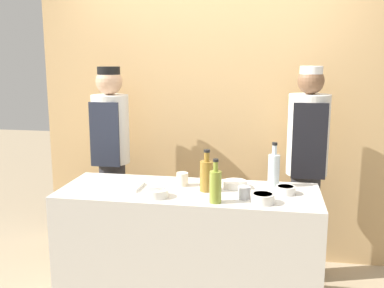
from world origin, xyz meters
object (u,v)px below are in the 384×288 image
(bottle_clear, at_px, (274,169))
(bottle_vinegar, at_px, (207,175))
(sauce_bowl_orange, at_px, (286,190))
(sauce_bowl_red, at_px, (157,193))
(cup_cream, at_px, (182,179))
(sauce_bowl_yellow, at_px, (263,198))
(sauce_bowl_brown, at_px, (235,184))
(chef_right, at_px, (307,166))
(cup_steel, at_px, (244,193))
(bottle_oil, at_px, (215,186))
(cutting_board, at_px, (113,185))
(chef_left, at_px, (112,157))

(bottle_clear, bearing_deg, bottle_vinegar, -156.91)
(sauce_bowl_orange, distance_m, sauce_bowl_red, 0.81)
(bottle_clear, bearing_deg, cup_cream, -171.27)
(sauce_bowl_yellow, distance_m, sauce_bowl_red, 0.64)
(sauce_bowl_brown, relative_size, bottle_clear, 0.54)
(sauce_bowl_red, xyz_separation_m, chef_right, (0.96, 0.91, -0.02))
(sauce_bowl_red, distance_m, cup_steel, 0.54)
(sauce_bowl_orange, height_order, bottle_oil, bottle_oil)
(cup_cream, xyz_separation_m, cup_steel, (0.42, -0.20, -0.01))
(sauce_bowl_red, xyz_separation_m, bottle_clear, (0.71, 0.36, 0.09))
(sauce_bowl_brown, distance_m, sauce_bowl_orange, 0.34)
(bottle_oil, bearing_deg, cutting_board, 164.30)
(sauce_bowl_brown, xyz_separation_m, chef_left, (-1.08, 0.62, -0.01))
(cup_steel, bearing_deg, cup_cream, 154.20)
(cup_cream, distance_m, chef_left, 0.97)
(bottle_vinegar, relative_size, cup_cream, 3.06)
(sauce_bowl_red, bearing_deg, sauce_bowl_yellow, -0.29)
(bottle_vinegar, bearing_deg, cup_cream, 153.53)
(cutting_board, height_order, chef_left, chef_left)
(chef_left, bearing_deg, chef_right, -0.01)
(cutting_board, distance_m, cup_steel, 0.87)
(sauce_bowl_brown, xyz_separation_m, bottle_oil, (-0.09, -0.33, 0.08))
(bottle_oil, xyz_separation_m, chef_left, (-0.99, 0.95, -0.09))
(sauce_bowl_brown, bearing_deg, chef_right, 51.10)
(sauce_bowl_brown, height_order, chef_left, chef_left)
(bottle_clear, bearing_deg, chef_left, 157.47)
(sauce_bowl_yellow, distance_m, chef_right, 0.97)
(cutting_board, relative_size, chef_left, 0.22)
(cutting_board, relative_size, cup_cream, 4.26)
(cutting_board, xyz_separation_m, chef_right, (1.30, 0.75, 0.00))
(cutting_board, distance_m, bottle_oil, 0.74)
(sauce_bowl_brown, xyz_separation_m, cup_steel, (0.07, -0.22, 0.01))
(cutting_board, xyz_separation_m, bottle_oil, (0.71, -0.20, 0.09))
(cutting_board, distance_m, bottle_vinegar, 0.63)
(sauce_bowl_red, distance_m, bottle_oil, 0.38)
(bottle_vinegar, bearing_deg, sauce_bowl_red, -147.47)
(cup_steel, relative_size, chef_right, 0.04)
(bottle_oil, bearing_deg, chef_right, 58.16)
(sauce_bowl_red, xyz_separation_m, cup_cream, (0.11, 0.27, 0.02))
(sauce_bowl_yellow, bearing_deg, bottle_vinegar, 152.93)
(bottle_vinegar, relative_size, chef_right, 0.16)
(sauce_bowl_yellow, bearing_deg, chef_left, 144.17)
(cutting_board, xyz_separation_m, cup_steel, (0.87, -0.09, 0.03))
(cutting_board, bearing_deg, bottle_clear, 11.01)
(sauce_bowl_orange, height_order, sauce_bowl_yellow, sauce_bowl_yellow)
(bottle_oil, height_order, cup_cream, bottle_oil)
(sauce_bowl_orange, xyz_separation_m, cutting_board, (-1.12, -0.04, -0.02))
(sauce_bowl_yellow, xyz_separation_m, bottle_vinegar, (-0.36, 0.18, 0.07))
(sauce_bowl_brown, height_order, cup_steel, cup_steel)
(sauce_bowl_yellow, bearing_deg, sauce_bowl_red, 179.71)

